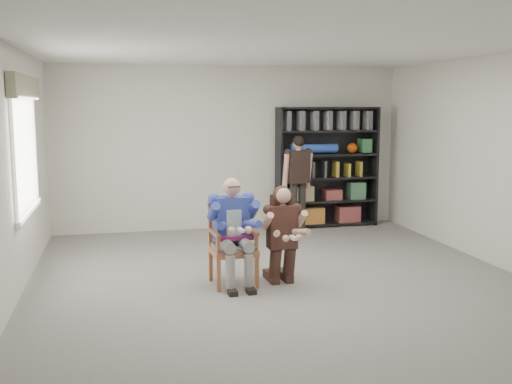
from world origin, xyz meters
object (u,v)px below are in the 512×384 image
object	(u,v)px
seated_man	(233,232)
standing_man	(298,185)
armchair	(233,244)
bookshelf	(327,167)
kneeling_woman	(283,236)

from	to	relation	value
seated_man	standing_man	xyz separation A→B (m)	(1.60, 2.63, 0.17)
armchair	seated_man	xyz separation A→B (m)	(0.00, -0.00, 0.15)
seated_man	bookshelf	size ratio (longest dim) A/B	0.62
armchair	seated_man	bearing A→B (deg)	-93.26
bookshelf	standing_man	distance (m)	0.86
standing_man	bookshelf	bearing A→B (deg)	20.98
standing_man	armchair	bearing A→B (deg)	-135.50
kneeling_woman	bookshelf	size ratio (longest dim) A/B	0.57
kneeling_woman	standing_man	xyz separation A→B (m)	(1.02, 2.75, 0.22)
kneeling_woman	standing_man	distance (m)	2.94
standing_man	kneeling_woman	bearing A→B (deg)	-124.53
armchair	standing_man	distance (m)	3.09
armchair	standing_man	size ratio (longest dim) A/B	0.61
standing_man	seated_man	bearing A→B (deg)	-135.50
kneeling_woman	standing_man	size ratio (longest dim) A/B	0.73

